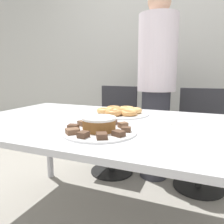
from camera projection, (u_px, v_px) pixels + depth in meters
The scene contains 26 objects.
wall_back at pixel (161, 50), 2.70m from camera, with size 8.00×0.05×2.60m.
table at pixel (109, 133), 1.33m from camera, with size 1.79×1.06×0.73m.
person_standing at pixel (156, 84), 2.04m from camera, with size 0.36×0.36×1.74m.
office_chair_left at pixel (114, 132), 2.28m from camera, with size 0.44×0.44×0.88m.
office_chair_right at pixel (201, 141), 1.96m from camera, with size 0.48×0.48×0.88m.
plate_cake at pixel (99, 131), 1.08m from camera, with size 0.37×0.37×0.01m.
plate_donuts at pixel (121, 114), 1.55m from camera, with size 0.39×0.39×0.01m.
frosted_cake at pixel (99, 124), 1.08m from camera, with size 0.17×0.17×0.07m.
lamington_0 at pixel (102, 136), 0.95m from camera, with size 0.07×0.07×0.02m.
lamington_1 at pixel (119, 133), 0.99m from camera, with size 0.06×0.06×0.02m.
lamington_2 at pixel (126, 129), 1.06m from camera, with size 0.05×0.05×0.02m.
lamington_3 at pixel (123, 125), 1.14m from camera, with size 0.06×0.06×0.03m.
lamington_4 at pixel (112, 122), 1.20m from camera, with size 0.05×0.05×0.03m.
lamington_5 at pixel (97, 122), 1.21m from camera, with size 0.06×0.06×0.02m.
lamington_6 at pixel (83, 123), 1.18m from camera, with size 0.06×0.06×0.03m.
lamington_7 at pixel (73, 127), 1.10m from camera, with size 0.06×0.05×0.02m.
lamington_8 at pixel (73, 131), 1.02m from camera, with size 0.08×0.08×0.02m.
lamington_9 at pixel (83, 135), 0.96m from camera, with size 0.04×0.05×0.03m.
donut_0 at pixel (121, 111), 1.55m from camera, with size 0.13×0.13×0.03m.
donut_1 at pixel (114, 113), 1.46m from camera, with size 0.12×0.12×0.04m.
donut_2 at pixel (128, 113), 1.47m from camera, with size 0.12×0.12×0.03m.
donut_3 at pixel (134, 111), 1.54m from camera, with size 0.11×0.11×0.04m.
donut_4 at pixel (127, 109), 1.62m from camera, with size 0.11×0.11×0.03m.
donut_5 at pixel (114, 109), 1.63m from camera, with size 0.11×0.11×0.04m.
donut_6 at pixel (105, 111), 1.54m from camera, with size 0.11×0.11×0.04m.
napkin at pixel (181, 122), 1.29m from camera, with size 0.18×0.16×0.01m.
Camera 1 is at (0.51, -1.18, 1.03)m, focal length 35.00 mm.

